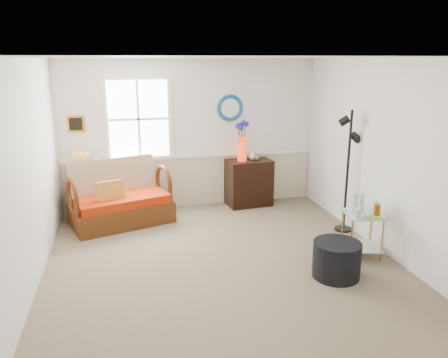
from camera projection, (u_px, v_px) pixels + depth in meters
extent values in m
cube|color=#776854|center=(223.00, 264.00, 5.69)|extent=(4.50, 5.00, 0.01)
cube|color=white|center=(223.00, 57.00, 5.00)|extent=(4.50, 5.00, 0.01)
cube|color=white|center=(191.00, 134.00, 7.69)|extent=(4.50, 0.01, 2.60)
cube|color=white|center=(304.00, 252.00, 3.00)|extent=(4.50, 0.01, 2.60)
cube|color=white|center=(26.00, 178.00, 4.86)|extent=(0.01, 5.00, 2.60)
cube|color=white|center=(386.00, 158.00, 5.84)|extent=(0.01, 5.00, 2.60)
cube|color=beige|center=(192.00, 181.00, 7.90)|extent=(4.46, 0.02, 0.90)
cube|color=white|center=(192.00, 156.00, 7.77)|extent=(4.46, 0.04, 0.06)
cube|color=orange|center=(76.00, 124.00, 7.19)|extent=(0.28, 0.03, 0.28)
torus|color=#196AA3|center=(230.00, 108.00, 7.71)|extent=(0.47, 0.07, 0.47)
imported|color=#518038|center=(89.00, 174.00, 7.22)|extent=(0.47, 0.50, 0.31)
cylinder|color=black|center=(337.00, 259.00, 5.32)|extent=(0.71, 0.71, 0.45)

